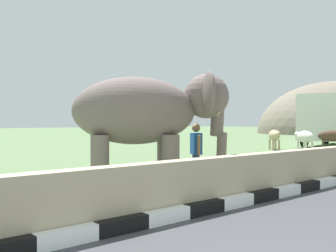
# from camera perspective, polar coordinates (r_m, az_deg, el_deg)

# --- Properties ---
(striped_curb) EXTENTS (16.20, 0.20, 0.24)m
(striped_curb) POSITION_cam_1_polar(r_m,az_deg,el_deg) (5.81, -10.77, -15.19)
(striped_curb) COLOR white
(striped_curb) RESTS_ON ground_plane
(barrier_parapet) EXTENTS (28.00, 0.36, 1.00)m
(barrier_parapet) POSITION_cam_1_polar(r_m,az_deg,el_deg) (7.37, 4.27, -8.77)
(barrier_parapet) COLOR tan
(barrier_parapet) RESTS_ON ground_plane
(elephant) EXTENTS (3.95, 3.52, 2.95)m
(elephant) POSITION_cam_1_polar(r_m,az_deg,el_deg) (9.69, -2.88, 1.99)
(elephant) COLOR #6F5F5D
(elephant) RESTS_ON ground_plane
(person_handler) EXTENTS (0.40, 0.61, 1.66)m
(person_handler) POSITION_cam_1_polar(r_m,az_deg,el_deg) (10.49, 4.22, -3.63)
(person_handler) COLOR navy
(person_handler) RESTS_ON ground_plane
(bus_white) EXTENTS (8.58, 4.17, 3.50)m
(bus_white) POSITION_cam_1_polar(r_m,az_deg,el_deg) (29.63, 23.37, 1.28)
(bus_white) COLOR silver
(bus_white) RESTS_ON ground_plane
(cow_near) EXTENTS (1.38, 1.81, 1.23)m
(cow_near) POSITION_cam_1_polar(r_m,az_deg,el_deg) (22.26, 19.72, -1.58)
(cow_near) COLOR beige
(cow_near) RESTS_ON ground_plane
(cow_mid) EXTENTS (1.59, 1.67, 1.23)m
(cow_mid) POSITION_cam_1_polar(r_m,az_deg,el_deg) (24.16, 15.61, -1.40)
(cow_mid) COLOR tan
(cow_mid) RESTS_ON ground_plane
(cow_far) EXTENTS (1.25, 1.87, 1.23)m
(cow_far) POSITION_cam_1_polar(r_m,az_deg,el_deg) (23.94, 23.33, -1.44)
(cow_far) COLOR #473323
(cow_far) RESTS_ON ground_plane
(hill_east) EXTENTS (27.10, 21.68, 15.94)m
(hill_east) POSITION_cam_1_polar(r_m,az_deg,el_deg) (64.51, 23.75, -0.97)
(hill_east) COLOR #756B5C
(hill_east) RESTS_ON ground_plane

